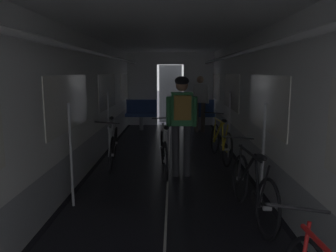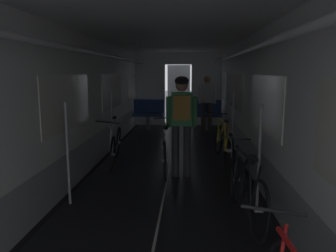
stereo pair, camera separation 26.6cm
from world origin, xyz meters
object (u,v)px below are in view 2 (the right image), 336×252
(person_standing_near_bench, at_px, (207,100))
(bicycle_yellow, at_px, (223,142))
(person_cyclist_aisle, at_px, (182,116))
(bicycle_white_in_aisle, at_px, (165,151))
(bench_seat_far_left, at_px, (148,112))
(bicycle_black, at_px, (246,189))
(bench_seat_far_right, at_px, (206,112))
(bicycle_silver, at_px, (115,145))

(person_standing_near_bench, bearing_deg, bicycle_yellow, -86.98)
(person_cyclist_aisle, distance_m, bicycle_white_in_aisle, 0.80)
(bicycle_yellow, bearing_deg, person_cyclist_aisle, -127.44)
(bench_seat_far_left, distance_m, bicycle_black, 6.61)
(bicycle_yellow, bearing_deg, bench_seat_far_right, 92.75)
(bench_seat_far_left, height_order, bicycle_white_in_aisle, bench_seat_far_left)
(bicycle_yellow, distance_m, bicycle_white_in_aisle, 1.41)
(bicycle_black, distance_m, bicycle_white_in_aisle, 2.21)
(bench_seat_far_left, relative_size, bicycle_yellow, 0.58)
(bench_seat_far_left, bearing_deg, bicycle_white_in_aisle, -79.34)
(person_cyclist_aisle, xyz_separation_m, bicycle_white_in_aisle, (-0.31, 0.27, -0.69))
(bicycle_yellow, distance_m, bicycle_silver, 2.18)
(person_standing_near_bench, bearing_deg, bicycle_black, -88.44)
(person_standing_near_bench, bearing_deg, bench_seat_far_left, 168.21)
(bench_seat_far_right, height_order, bicycle_white_in_aisle, bench_seat_far_right)
(bicycle_yellow, height_order, bicycle_white_in_aisle, bicycle_yellow)
(bench_seat_far_left, xyz_separation_m, person_standing_near_bench, (1.80, -0.38, 0.41))
(bicycle_silver, height_order, person_cyclist_aisle, person_cyclist_aisle)
(bicycle_black, xyz_separation_m, person_standing_near_bench, (-0.16, 5.93, 0.59))
(bench_seat_far_left, xyz_separation_m, bench_seat_far_right, (1.80, 0.00, 0.00))
(bicycle_silver, relative_size, bicycle_white_in_aisle, 1.00)
(bicycle_yellow, relative_size, bicycle_silver, 1.00)
(bicycle_black, relative_size, person_standing_near_bench, 1.00)
(bicycle_black, bearing_deg, bench_seat_far_left, 107.31)
(bicycle_silver, bearing_deg, bench_seat_far_right, 63.71)
(bicycle_silver, distance_m, bicycle_black, 3.15)
(person_cyclist_aisle, bearing_deg, bicycle_silver, 152.49)
(bicycle_white_in_aisle, bearing_deg, bicycle_yellow, 35.81)
(bicycle_black, relative_size, person_cyclist_aisle, 0.98)
(bicycle_silver, relative_size, bicycle_black, 1.00)
(bench_seat_far_right, xyz_separation_m, bicycle_black, (0.16, -6.30, -0.18))
(bicycle_black, xyz_separation_m, person_cyclist_aisle, (-0.83, 1.63, 0.69))
(person_standing_near_bench, bearing_deg, person_cyclist_aisle, -98.81)
(bench_seat_far_right, height_order, bicycle_black, bench_seat_far_right)
(bicycle_black, bearing_deg, bicycle_white_in_aisle, 120.91)
(bicycle_white_in_aisle, bearing_deg, bicycle_black, -59.09)
(bench_seat_far_right, distance_m, bicycle_white_in_aisle, 4.52)
(bench_seat_far_left, bearing_deg, bicycle_silver, -92.47)
(bench_seat_far_left, relative_size, person_cyclist_aisle, 0.57)
(bench_seat_far_left, distance_m, person_standing_near_bench, 1.89)
(bicycle_black, xyz_separation_m, bicycle_white_in_aisle, (-1.14, 1.90, 0.00))
(person_standing_near_bench, bearing_deg, bicycle_silver, -118.64)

